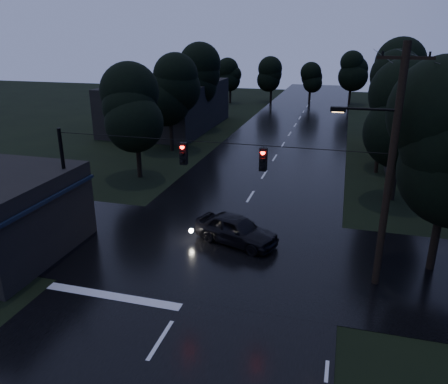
% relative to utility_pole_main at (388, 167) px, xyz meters
% --- Properties ---
extents(main_road, '(12.00, 120.00, 0.02)m').
position_rel_utility_pole_main_xyz_m(main_road, '(-7.41, 19.00, -5.26)').
color(main_road, black).
rests_on(main_road, ground).
extents(cross_street, '(60.00, 9.00, 0.02)m').
position_rel_utility_pole_main_xyz_m(cross_street, '(-7.41, 1.00, -5.26)').
color(cross_street, black).
rests_on(cross_street, ground).
extents(building_far_right, '(10.00, 14.00, 4.40)m').
position_rel_utility_pole_main_xyz_m(building_far_right, '(6.59, 23.00, -3.06)').
color(building_far_right, black).
rests_on(building_far_right, ground).
extents(building_far_left, '(10.00, 16.00, 5.00)m').
position_rel_utility_pole_main_xyz_m(building_far_left, '(-21.41, 29.00, -2.76)').
color(building_far_left, black).
rests_on(building_far_left, ground).
extents(utility_pole_main, '(3.50, 0.30, 10.00)m').
position_rel_utility_pole_main_xyz_m(utility_pole_main, '(0.00, 0.00, 0.00)').
color(utility_pole_main, black).
rests_on(utility_pole_main, ground).
extents(utility_pole_far, '(2.00, 0.30, 7.50)m').
position_rel_utility_pole_main_xyz_m(utility_pole_far, '(0.89, 17.00, -1.38)').
color(utility_pole_far, black).
rests_on(utility_pole_far, ground).
extents(anchor_pole_left, '(0.18, 0.18, 6.00)m').
position_rel_utility_pole_main_xyz_m(anchor_pole_left, '(-14.91, 0.00, -2.26)').
color(anchor_pole_left, black).
rests_on(anchor_pole_left, ground).
extents(span_signals, '(15.00, 0.37, 1.12)m').
position_rel_utility_pole_main_xyz_m(span_signals, '(-6.85, -0.01, -0.01)').
color(span_signals, black).
rests_on(span_signals, ground).
extents(tree_left_a, '(3.92, 3.92, 8.26)m').
position_rel_utility_pole_main_xyz_m(tree_left_a, '(-16.41, 11.00, -0.02)').
color(tree_left_a, black).
rests_on(tree_left_a, ground).
extents(tree_left_b, '(4.20, 4.20, 8.85)m').
position_rel_utility_pole_main_xyz_m(tree_left_b, '(-17.01, 19.00, 0.36)').
color(tree_left_b, black).
rests_on(tree_left_b, ground).
extents(tree_left_c, '(4.48, 4.48, 9.44)m').
position_rel_utility_pole_main_xyz_m(tree_left_c, '(-17.61, 29.00, 0.74)').
color(tree_left_c, black).
rests_on(tree_left_c, ground).
extents(tree_right_a, '(4.20, 4.20, 8.85)m').
position_rel_utility_pole_main_xyz_m(tree_right_a, '(1.59, 11.00, 0.36)').
color(tree_right_a, black).
rests_on(tree_right_a, ground).
extents(tree_right_b, '(4.48, 4.48, 9.44)m').
position_rel_utility_pole_main_xyz_m(tree_right_b, '(2.19, 19.00, 0.74)').
color(tree_right_b, black).
rests_on(tree_right_b, ground).
extents(tree_right_c, '(4.76, 4.76, 10.03)m').
position_rel_utility_pole_main_xyz_m(tree_right_c, '(2.79, 29.00, 1.11)').
color(tree_right_c, black).
rests_on(tree_right_c, ground).
extents(car, '(4.79, 3.13, 1.52)m').
position_rel_utility_pole_main_xyz_m(car, '(-6.69, 2.16, -4.50)').
color(car, black).
rests_on(car, ground).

